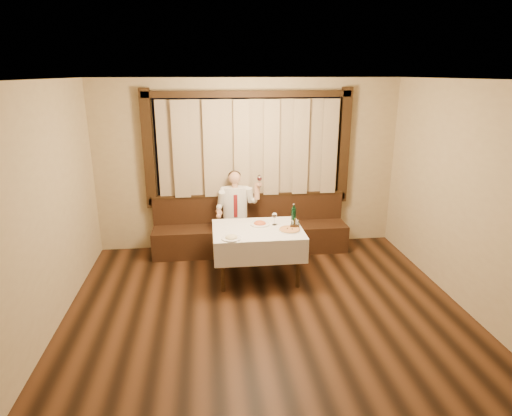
{
  "coord_description": "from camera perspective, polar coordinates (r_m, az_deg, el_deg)",
  "views": [
    {
      "loc": [
        -0.68,
        -3.95,
        2.87
      ],
      "look_at": [
        0.0,
        1.9,
        1.0
      ],
      "focal_mm": 30.0,
      "sensor_mm": 36.0,
      "label": 1
    }
  ],
  "objects": [
    {
      "name": "dining_table",
      "position": [
        6.11,
        0.22,
        -3.69
      ],
      "size": [
        1.27,
        0.97,
        0.76
      ],
      "color": "black",
      "rests_on": "ground"
    },
    {
      "name": "pasta_cream",
      "position": [
        5.7,
        -3.29,
        -3.78
      ],
      "size": [
        0.27,
        0.27,
        0.09
      ],
      "rotation": [
        0.0,
        0.0,
        0.12
      ],
      "color": "white",
      "rests_on": "dining_table"
    },
    {
      "name": "banquette",
      "position": [
        7.18,
        -0.76,
        -3.27
      ],
      "size": [
        3.2,
        0.61,
        0.94
      ],
      "color": "black",
      "rests_on": "ground"
    },
    {
      "name": "pizza",
      "position": [
        6.01,
        4.49,
        -2.88
      ],
      "size": [
        0.31,
        0.31,
        0.03
      ],
      "rotation": [
        0.0,
        0.0,
        -0.14
      ],
      "color": "white",
      "rests_on": "dining_table"
    },
    {
      "name": "green_bottle",
      "position": [
        6.17,
        5.03,
        -1.11
      ],
      "size": [
        0.07,
        0.07,
        0.33
      ],
      "rotation": [
        0.0,
        0.0,
        -0.3
      ],
      "color": "#0D3E1F",
      "rests_on": "dining_table"
    },
    {
      "name": "room",
      "position": [
        5.15,
        1.19,
        2.19
      ],
      "size": [
        5.01,
        6.01,
        2.81
      ],
      "color": "black",
      "rests_on": "ground"
    },
    {
      "name": "cruet_caddy",
      "position": [
        6.11,
        5.2,
        -2.21
      ],
      "size": [
        0.14,
        0.1,
        0.14
      ],
      "rotation": [
        0.0,
        0.0,
        -0.27
      ],
      "color": "black",
      "rests_on": "dining_table"
    },
    {
      "name": "table_wine_glass",
      "position": [
        6.18,
        2.48,
        -1.05
      ],
      "size": [
        0.07,
        0.07,
        0.19
      ],
      "rotation": [
        0.0,
        0.0,
        -0.43
      ],
      "color": "white",
      "rests_on": "dining_table"
    },
    {
      "name": "pasta_red",
      "position": [
        6.21,
        0.52,
        -1.89
      ],
      "size": [
        0.29,
        0.29,
        0.1
      ],
      "rotation": [
        0.0,
        0.0,
        0.17
      ],
      "color": "white",
      "rests_on": "dining_table"
    },
    {
      "name": "seated_man",
      "position": [
        6.92,
        -2.71,
        0.19
      ],
      "size": [
        0.74,
        0.55,
        1.37
      ],
      "color": "black",
      "rests_on": "ground"
    }
  ]
}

